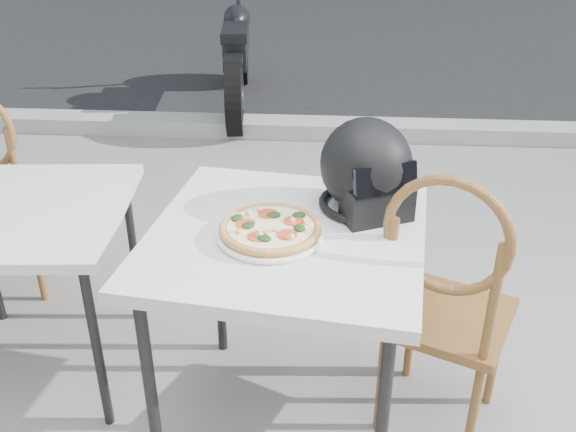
# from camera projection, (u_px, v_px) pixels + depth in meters

# --- Properties ---
(street_asphalt) EXTENTS (30.00, 8.00, 0.00)m
(street_asphalt) POSITION_uv_depth(u_px,v_px,m) (365.00, 27.00, 8.43)
(street_asphalt) COLOR black
(street_asphalt) RESTS_ON ground
(curb) EXTENTS (30.00, 0.25, 0.12)m
(curb) POSITION_uv_depth(u_px,v_px,m) (383.00, 130.00, 4.89)
(curb) COLOR #9E9B94
(curb) RESTS_ON ground
(cafe_table_main) EXTENTS (0.95, 0.95, 0.81)m
(cafe_table_main) POSITION_uv_depth(u_px,v_px,m) (286.00, 251.00, 2.03)
(cafe_table_main) COLOR silver
(cafe_table_main) RESTS_ON ground
(plate) EXTENTS (0.43, 0.43, 0.02)m
(plate) POSITION_uv_depth(u_px,v_px,m) (271.00, 235.00, 1.96)
(plate) COLOR white
(plate) RESTS_ON cafe_table_main
(pizza) EXTENTS (0.39, 0.39, 0.04)m
(pizza) POSITION_uv_depth(u_px,v_px,m) (270.00, 228.00, 1.95)
(pizza) COLOR tan
(pizza) RESTS_ON plate
(helmet) EXTENTS (0.40, 0.40, 0.31)m
(helmet) POSITION_uv_depth(u_px,v_px,m) (367.00, 171.00, 2.07)
(helmet) COLOR black
(helmet) RESTS_ON cafe_table_main
(cafe_chair_main) EXTENTS (0.53, 0.53, 1.05)m
(cafe_chair_main) POSITION_uv_depth(u_px,v_px,m) (445.00, 296.00, 2.07)
(cafe_chair_main) COLOR brown
(cafe_chair_main) RESTS_ON ground
(cafe_table_side) EXTENTS (0.83, 0.83, 0.73)m
(cafe_table_side) POSITION_uv_depth(u_px,v_px,m) (19.00, 223.00, 2.33)
(cafe_table_side) COLOR silver
(cafe_table_side) RESTS_ON ground
(motorcycle) EXTENTS (0.51, 1.98, 0.98)m
(motorcycle) POSITION_uv_depth(u_px,v_px,m) (237.00, 56.00, 5.38)
(motorcycle) COLOR black
(motorcycle) RESTS_ON street_asphalt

